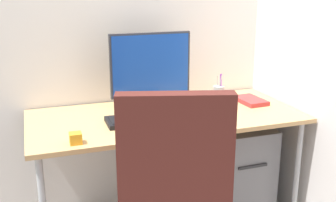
# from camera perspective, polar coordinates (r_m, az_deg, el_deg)

# --- Properties ---
(desk) EXTENTS (1.54, 0.70, 0.73)m
(desk) POSITION_cam_1_polar(r_m,az_deg,el_deg) (2.34, -0.33, -3.07)
(desk) COLOR tan
(desk) RESTS_ON ground_plane
(office_chair) EXTENTS (0.65, 0.67, 1.07)m
(office_chair) POSITION_cam_1_polar(r_m,az_deg,el_deg) (1.79, 0.71, -13.64)
(office_chair) COLOR black
(office_chair) RESTS_ON ground_plane
(filing_cabinet) EXTENTS (0.37, 0.54, 0.61)m
(filing_cabinet) POSITION_cam_1_polar(r_m,az_deg,el_deg) (2.70, 8.78, -9.09)
(filing_cabinet) COLOR slate
(filing_cabinet) RESTS_ON ground_plane
(monitor) EXTENTS (0.49, 0.12, 0.45)m
(monitor) POSITION_cam_1_polar(r_m,az_deg,el_deg) (2.42, -2.45, 4.86)
(monitor) COLOR #333338
(monitor) RESTS_ON desk
(keyboard) EXTENTS (0.46, 0.18, 0.03)m
(keyboard) POSITION_cam_1_polar(r_m,az_deg,el_deg) (2.21, -2.80, -2.50)
(keyboard) COLOR black
(keyboard) RESTS_ON desk
(mouse) EXTENTS (0.08, 0.11, 0.04)m
(mouse) POSITION_cam_1_polar(r_m,az_deg,el_deg) (2.35, 7.09, -1.36)
(mouse) COLOR black
(mouse) RESTS_ON desk
(pen_holder) EXTENTS (0.07, 0.07, 0.18)m
(pen_holder) POSITION_cam_1_polar(r_m,az_deg,el_deg) (2.57, 7.15, 1.05)
(pen_holder) COLOR #9EA0A5
(pen_holder) RESTS_ON desk
(notebook) EXTENTS (0.15, 0.23, 0.03)m
(notebook) POSITION_cam_1_polar(r_m,az_deg,el_deg) (2.60, 11.53, 0.07)
(notebook) COLOR #B23333
(notebook) RESTS_ON desk
(desk_clamp_accessory) EXTENTS (0.06, 0.06, 0.05)m
(desk_clamp_accessory) POSITION_cam_1_polar(r_m,az_deg,el_deg) (1.95, -12.87, -5.13)
(desk_clamp_accessory) COLOR orange
(desk_clamp_accessory) RESTS_ON desk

